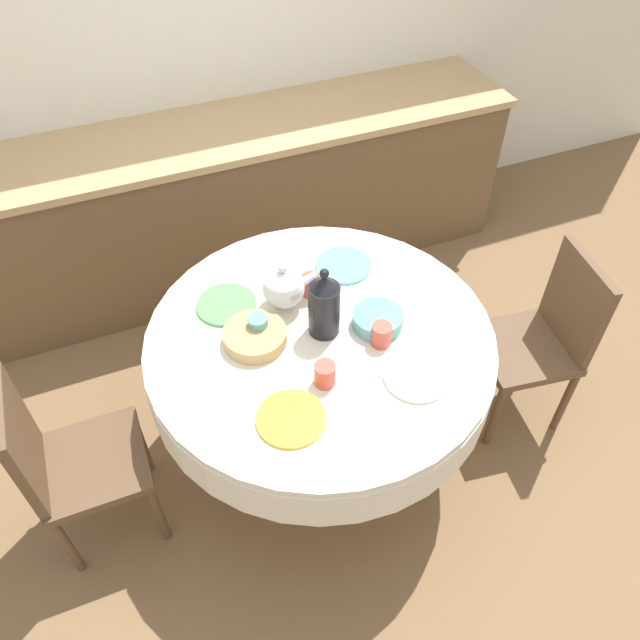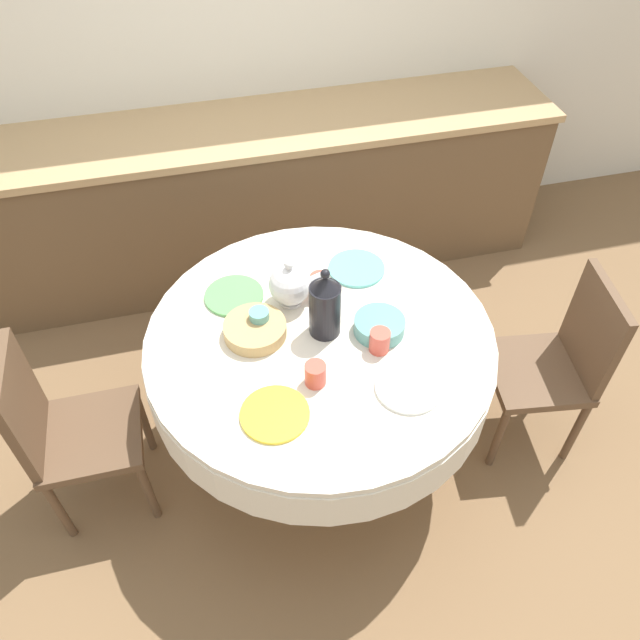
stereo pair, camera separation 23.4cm
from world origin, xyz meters
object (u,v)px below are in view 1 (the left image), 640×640
at_px(chair_right, 67,459).
at_px(coffee_carafe, 324,305).
at_px(chair_left, 543,335).
at_px(teapot, 284,288).

distance_m(chair_right, coffee_carafe, 1.12).
distance_m(chair_left, coffee_carafe, 1.08).
height_order(chair_right, teapot, teapot).
bearing_deg(coffee_carafe, teapot, 116.50).
xyz_separation_m(coffee_carafe, teapot, (-0.09, 0.19, -0.04)).
relative_size(coffee_carafe, teapot, 1.35).
bearing_deg(chair_left, chair_right, 94.05).
distance_m(coffee_carafe, teapot, 0.21).
bearing_deg(coffee_carafe, chair_right, -179.41).
height_order(coffee_carafe, teapot, coffee_carafe).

